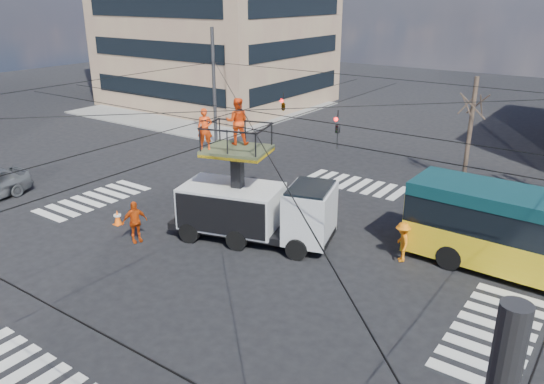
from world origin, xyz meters
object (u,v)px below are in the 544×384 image
Objects in this scene: traffic_cone at (117,217)px; flagger at (402,242)px; utility_truck at (255,197)px; worker_ground at (135,222)px.

flagger is (12.12, 4.21, 0.47)m from traffic_cone.
utility_truck is 10.44× the size of traffic_cone.
traffic_cone is (-6.19, -2.42, -1.65)m from utility_truck.
worker_ground is (-4.09, -3.15, -1.07)m from utility_truck.
worker_ground reaches higher than traffic_cone.
traffic_cone is at bearing -103.19° from flagger.
flagger is (5.93, 1.80, -1.17)m from utility_truck.
utility_truck is 5.28m from worker_ground.
utility_truck is at bearing 21.30° from traffic_cone.
worker_ground is at bearing -19.26° from traffic_cone.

